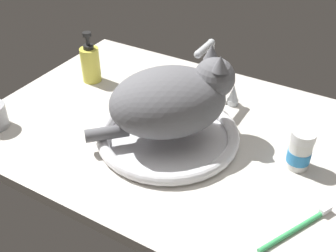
# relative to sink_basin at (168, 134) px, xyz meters

# --- Properties ---
(countertop) EXTENTS (1.08, 0.71, 0.03)m
(countertop) POSITION_rel_sink_basin_xyz_m (0.03, 0.05, -0.03)
(countertop) COLOR silver
(countertop) RESTS_ON ground
(sink_basin) EXTENTS (0.36, 0.36, 0.03)m
(sink_basin) POSITION_rel_sink_basin_xyz_m (0.00, 0.00, 0.00)
(sink_basin) COLOR white
(sink_basin) RESTS_ON countertop
(faucet) EXTENTS (0.19, 0.11, 0.18)m
(faucet) POSITION_rel_sink_basin_xyz_m (-0.00, 0.22, 0.06)
(faucet) COLOR silver
(faucet) RESTS_ON countertop
(cat) EXTENTS (0.34, 0.34, 0.20)m
(cat) POSITION_rel_sink_basin_xyz_m (0.01, 0.01, 0.10)
(cat) COLOR slate
(cat) RESTS_ON sink_basin
(soap_pump_bottle) EXTENTS (0.06, 0.06, 0.16)m
(soap_pump_bottle) POSITION_rel_sink_basin_xyz_m (-0.35, 0.14, 0.04)
(soap_pump_bottle) COLOR #E5DB4C
(soap_pump_bottle) RESTS_ON countertop
(pill_bottle) EXTENTS (0.05, 0.05, 0.10)m
(pill_bottle) POSITION_rel_sink_basin_xyz_m (0.31, 0.06, 0.03)
(pill_bottle) COLOR white
(pill_bottle) RESTS_ON countertop
(toothbrush) EXTENTS (0.10, 0.17, 0.02)m
(toothbrush) POSITION_rel_sink_basin_xyz_m (0.36, -0.12, -0.01)
(toothbrush) COLOR #3FB266
(toothbrush) RESTS_ON countertop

